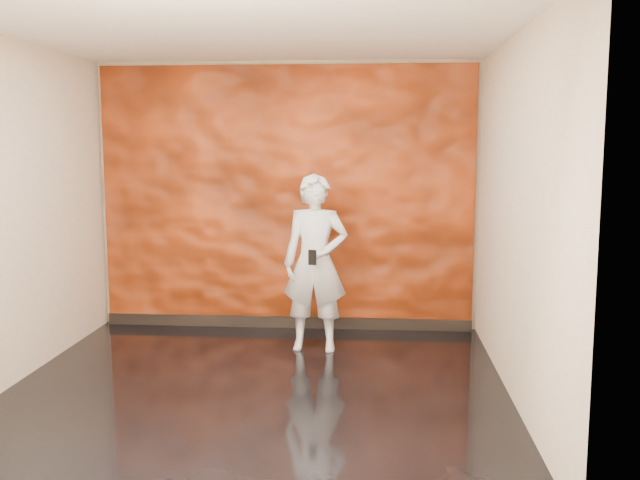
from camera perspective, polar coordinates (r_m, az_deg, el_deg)
The scene contains 5 objects.
room at distance 5.56m, azimuth -5.24°, elevation 1.95°, with size 4.02×4.02×2.81m.
feature_wall at distance 7.49m, azimuth -2.69°, elevation 3.34°, with size 3.90×0.06×2.75m, color #BF4012.
baseboard at distance 7.67m, azimuth -2.67°, elevation -6.57°, with size 3.90×0.04×0.12m, color black.
man at distance 6.72m, azimuth -0.36°, elevation -1.84°, with size 0.61×0.40×1.67m, color #A4AAB4.
phone at distance 6.46m, azimuth -0.62°, elevation -1.40°, with size 0.08×0.02×0.14m, color black.
Camera 1 is at (0.95, -5.45, 1.96)m, focal length 40.00 mm.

